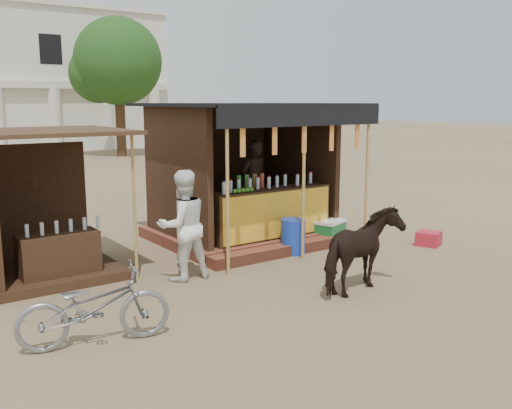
{
  "coord_description": "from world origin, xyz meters",
  "views": [
    {
      "loc": [
        -5.49,
        -6.1,
        2.82
      ],
      "look_at": [
        0.0,
        1.6,
        1.1
      ],
      "focal_mm": 40.0,
      "sensor_mm": 36.0,
      "label": 1
    }
  ],
  "objects": [
    {
      "name": "red_crate",
      "position": [
        3.68,
        0.85,
        0.14
      ],
      "size": [
        0.55,
        0.56,
        0.27
      ],
      "primitive_type": "cube",
      "rotation": [
        0.0,
        0.0,
        0.39
      ],
      "color": "#AF1D2C",
      "rests_on": "ground"
    },
    {
      "name": "tree",
      "position": [
        5.81,
        22.14,
        4.63
      ],
      "size": [
        4.5,
        4.4,
        7.0
      ],
      "color": "#382314",
      "rests_on": "ground"
    },
    {
      "name": "ground",
      "position": [
        0.0,
        0.0,
        0.0
      ],
      "size": [
        120.0,
        120.0,
        0.0
      ],
      "primitive_type": "plane",
      "color": "#846B4C",
      "rests_on": "ground"
    },
    {
      "name": "blue_barrel",
      "position": [
        1.09,
        1.94,
        0.33
      ],
      "size": [
        0.53,
        0.53,
        0.65
      ],
      "primitive_type": "cylinder",
      "rotation": [
        0.0,
        0.0,
        0.16
      ],
      "color": "#1738AF",
      "rests_on": "ground"
    },
    {
      "name": "main_stall",
      "position": [
        1.02,
        3.36,
        1.03
      ],
      "size": [
        3.6,
        3.61,
        2.78
      ],
      "color": "brown",
      "rests_on": "ground"
    },
    {
      "name": "cow",
      "position": [
        0.55,
        -0.36,
        0.62
      ],
      "size": [
        1.59,
        1.0,
        1.25
      ],
      "primitive_type": "imported",
      "rotation": [
        0.0,
        0.0,
        1.81
      ],
      "color": "black",
      "rests_on": "ground"
    },
    {
      "name": "motorbike",
      "position": [
        -3.37,
        0.13,
        0.46
      ],
      "size": [
        1.85,
        1.0,
        0.92
      ],
      "primitive_type": "imported",
      "rotation": [
        0.0,
        0.0,
        1.34
      ],
      "color": "gray",
      "rests_on": "ground"
    },
    {
      "name": "bystander",
      "position": [
        -1.32,
        1.74,
        0.88
      ],
      "size": [
        0.88,
        0.69,
        1.76
      ],
      "primitive_type": "imported",
      "rotation": [
        0.0,
        0.0,
        3.11
      ],
      "color": "white",
      "rests_on": "ground"
    },
    {
      "name": "cooler",
      "position": [
        2.25,
        2.17,
        0.23
      ],
      "size": [
        0.75,
        0.62,
        0.46
      ],
      "color": "#176B31",
      "rests_on": "ground"
    },
    {
      "name": "secondary_stall",
      "position": [
        -3.17,
        3.24,
        0.85
      ],
      "size": [
        2.4,
        2.4,
        2.38
      ],
      "color": "#3C2416",
      "rests_on": "ground"
    }
  ]
}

